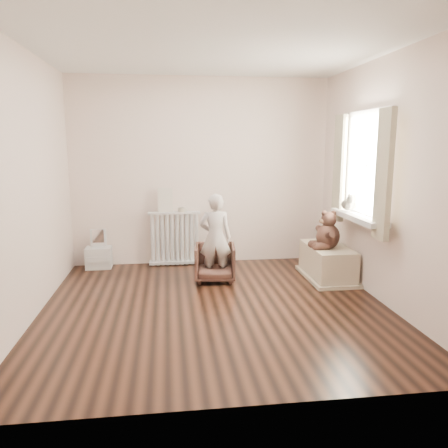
{
  "coord_description": "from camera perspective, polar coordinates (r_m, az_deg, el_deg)",
  "views": [
    {
      "loc": [
        -0.47,
        -4.35,
        1.7
      ],
      "look_at": [
        0.15,
        0.45,
        0.8
      ],
      "focal_mm": 35.0,
      "sensor_mm": 36.0,
      "label": 1
    }
  ],
  "objects": [
    {
      "name": "front_wall",
      "position": [
        2.63,
        3.06,
        1.79
      ],
      "size": [
        3.6,
        0.02,
        2.6
      ],
      "primitive_type": "cube",
      "color": "white",
      "rests_on": "ground"
    },
    {
      "name": "teddy_bear",
      "position": [
        5.52,
        13.47,
        -0.53
      ],
      "size": [
        0.39,
        0.31,
        0.46
      ],
      "primitive_type": null,
      "rotation": [
        0.0,
        0.0,
        0.06
      ],
      "color": "#331D16",
      "rests_on": "toy_bench"
    },
    {
      "name": "tin_a",
      "position": [
        6.1,
        -5.57,
        1.86
      ],
      "size": [
        0.09,
        0.09,
        0.06
      ],
      "primitive_type": "cylinder",
      "color": "#A59E8C",
      "rests_on": "radiator"
    },
    {
      "name": "curtain_left",
      "position": [
        4.61,
        20.15,
        6.04
      ],
      "size": [
        0.06,
        0.26,
        1.3
      ],
      "primitive_type": "cube",
      "color": "#C2BA96",
      "rests_on": "right_wall"
    },
    {
      "name": "toy_bench",
      "position": [
        5.72,
        13.33,
        -4.96
      ],
      "size": [
        0.47,
        0.89,
        0.42
      ],
      "primitive_type": "cube",
      "color": "beige",
      "rests_on": "floor"
    },
    {
      "name": "radiator",
      "position": [
        6.17,
        -6.46,
        -1.8
      ],
      "size": [
        0.72,
        0.14,
        0.76
      ],
      "primitive_type": "cube",
      "color": "silver",
      "rests_on": "floor"
    },
    {
      "name": "paper_doll",
      "position": [
        6.08,
        -7.68,
        3.13
      ],
      "size": [
        0.2,
        0.02,
        0.34
      ],
      "primitive_type": "cube",
      "color": "beige",
      "rests_on": "radiator"
    },
    {
      "name": "armchair",
      "position": [
        5.47,
        -1.19,
        -5.05
      ],
      "size": [
        0.54,
        0.56,
        0.46
      ],
      "primitive_type": "imported",
      "rotation": [
        0.0,
        0.0,
        -0.11
      ],
      "color": "#543328",
      "rests_on": "floor"
    },
    {
      "name": "toy_vanity",
      "position": [
        6.24,
        -16.09,
        -3.09
      ],
      "size": [
        0.34,
        0.24,
        0.54
      ],
      "primitive_type": "cube",
      "color": "silver",
      "rests_on": "floor"
    },
    {
      "name": "window_sill",
      "position": [
        5.19,
        17.11,
        0.85
      ],
      "size": [
        0.22,
        1.1,
        0.06
      ],
      "primitive_type": "cube",
      "color": "silver",
      "rests_on": "right_wall"
    },
    {
      "name": "left_wall",
      "position": [
        4.57,
        -24.33,
        4.58
      ],
      "size": [
        0.02,
        3.6,
        2.6
      ],
      "primitive_type": "cube",
      "color": "white",
      "rests_on": "ground"
    },
    {
      "name": "child",
      "position": [
        5.35,
        -1.14,
        -1.77
      ],
      "size": [
        0.42,
        0.3,
        1.08
      ],
      "primitive_type": "imported",
      "rotation": [
        0.0,
        0.0,
        3.04
      ],
      "color": "beige",
      "rests_on": "armchair"
    },
    {
      "name": "curtain_right",
      "position": [
        5.65,
        14.83,
        7.03
      ],
      "size": [
        0.06,
        0.26,
        1.3
      ],
      "primitive_type": "cube",
      "color": "#C2BA96",
      "rests_on": "right_wall"
    },
    {
      "name": "back_wall",
      "position": [
        6.18,
        -3.01,
        6.8
      ],
      "size": [
        3.6,
        0.02,
        2.6
      ],
      "primitive_type": "cube",
      "color": "white",
      "rests_on": "ground"
    },
    {
      "name": "plush_cat",
      "position": [
        5.41,
        15.92,
        2.69
      ],
      "size": [
        0.18,
        0.26,
        0.21
      ],
      "primitive_type": null,
      "rotation": [
        0.0,
        0.0,
        0.09
      ],
      "color": "slate",
      "rests_on": "window_sill"
    },
    {
      "name": "right_wall",
      "position": [
        4.93,
        20.2,
        5.23
      ],
      "size": [
        0.02,
        3.6,
        2.6
      ],
      "primitive_type": "cube",
      "color": "white",
      "rests_on": "ground"
    },
    {
      "name": "ceiling",
      "position": [
        4.47,
        -1.26,
        22.14
      ],
      "size": [
        3.6,
        3.6,
        0.01
      ],
      "primitive_type": "cube",
      "color": "white",
      "rests_on": "ground"
    },
    {
      "name": "floor",
      "position": [
        4.7,
        -1.13,
        -10.69
      ],
      "size": [
        3.6,
        3.6,
        0.01
      ],
      "primitive_type": "cube",
      "color": "black",
      "rests_on": "ground"
    },
    {
      "name": "window",
      "position": [
        5.17,
        18.38,
        7.22
      ],
      "size": [
        0.03,
        0.9,
        1.1
      ],
      "primitive_type": "cube",
      "color": "white",
      "rests_on": "right_wall"
    }
  ]
}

